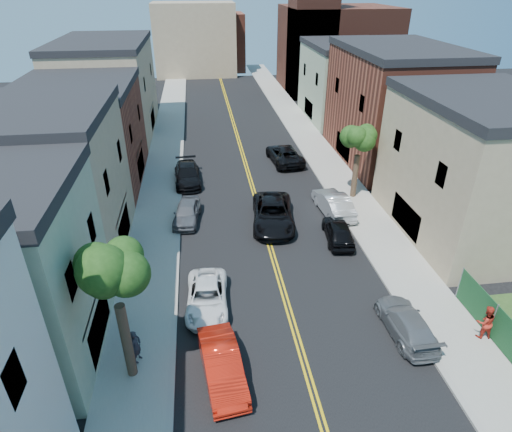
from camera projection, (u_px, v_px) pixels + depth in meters
name	position (u px, v px, depth m)	size (l,w,h in m)	color
sidewalk_left	(164.00, 161.00, 42.00)	(3.20, 100.00, 0.15)	gray
sidewalk_right	(320.00, 153.00, 43.84)	(3.20, 100.00, 0.15)	gray
curb_left	(182.00, 160.00, 42.20)	(0.30, 100.00, 0.15)	gray
curb_right	(304.00, 154.00, 43.63)	(0.30, 100.00, 0.15)	gray
bldg_left_tan_near	(41.00, 190.00, 26.16)	(9.00, 10.00, 9.00)	#998466
bldg_left_brick	(82.00, 138.00, 35.91)	(9.00, 12.00, 8.00)	brown
bldg_left_tan_far	(108.00, 91.00, 47.64)	(9.00, 16.00, 9.50)	#998466
bldg_right_tan	(478.00, 172.00, 28.55)	(9.00, 12.00, 9.00)	#998466
bldg_right_brick	(393.00, 108.00, 40.41)	(9.00, 14.00, 10.00)	brown
bldg_right_palegrn	(345.00, 84.00, 52.87)	(9.00, 12.00, 8.50)	gray
church	(331.00, 41.00, 64.70)	(16.20, 14.20, 22.60)	#4C2319
backdrop_left	(195.00, 40.00, 75.85)	(14.00, 8.00, 12.00)	#998466
backdrop_center	(217.00, 42.00, 80.26)	(10.00, 8.00, 10.00)	brown
tree_left_mid	(110.00, 256.00, 16.35)	(5.20, 5.20, 9.29)	#3B2D1D
tree_right_far	(361.00, 129.00, 32.42)	(4.40, 4.40, 8.03)	#3B2D1D
red_sedan	(222.00, 365.00, 19.10)	(1.62, 4.63, 1.53)	red
white_pickup	(207.00, 297.00, 23.29)	(2.20, 4.78, 1.33)	white
grey_car_left	(187.00, 212.00, 31.50)	(1.74, 4.33, 1.48)	#55565C
black_car_left	(187.00, 175.00, 37.36)	(2.17, 5.33, 1.55)	black
grey_car_right	(406.00, 323.00, 21.56)	(1.87, 4.60, 1.34)	slate
black_car_right	(338.00, 231.00, 29.20)	(1.72, 4.28, 1.46)	black
silver_car_right	(333.00, 203.00, 32.48)	(1.78, 5.11, 1.68)	#AFB3B8
dark_car_right_far	(285.00, 154.00, 41.48)	(2.67, 5.79, 1.61)	black
black_suv_lane	(273.00, 214.00, 31.01)	(2.88, 6.24, 1.73)	black
pedestrian_left	(136.00, 346.00, 19.71)	(0.64, 0.42, 1.75)	#26252D
pedestrian_right	(485.00, 322.00, 21.02)	(0.91, 0.71, 1.87)	#B4291B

